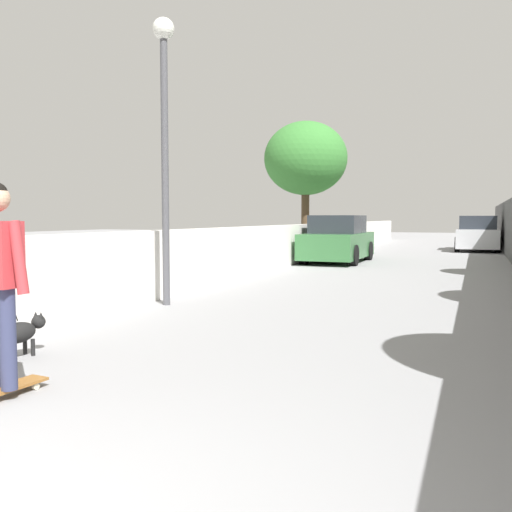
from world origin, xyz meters
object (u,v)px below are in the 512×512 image
Objects in this scene: skateboard at (2,390)px; dog at (21,332)px; car_near at (338,240)px; tree_left_mid at (306,159)px; lamp_post at (164,113)px; car_far at (478,235)px.

dog is at bearing 38.79° from skateboard.
car_near reaches higher than skateboard.
tree_left_mid reaches higher than dog.
lamp_post reaches higher than car_far.
tree_left_mid is at bearing 5.87° from dog.
skateboard is 1.40m from dog.
car_far is (22.88, -3.64, 0.65)m from skateboard.
skateboard is at bearing -171.61° from tree_left_mid.
tree_left_mid is at bearing 8.39° from skateboard.
tree_left_mid is 16.26m from dog.
skateboard is at bearing -141.21° from dog.
tree_left_mid is 1.27× the size of car_near.
dog is at bearing 179.12° from car_near.
tree_left_mid is at bearing 134.30° from car_far.
skateboard is 23.18m from car_far.
dog reaches higher than skateboard.
tree_left_mid is 6.25× the size of skateboard.
car_far is (21.80, -4.51, 0.44)m from dog.
lamp_post is at bearing 15.07° from skateboard.
dog is (1.08, 0.87, 0.21)m from skateboard.
lamp_post is at bearing 6.24° from dog.
car_near is at bearing -0.88° from dog.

